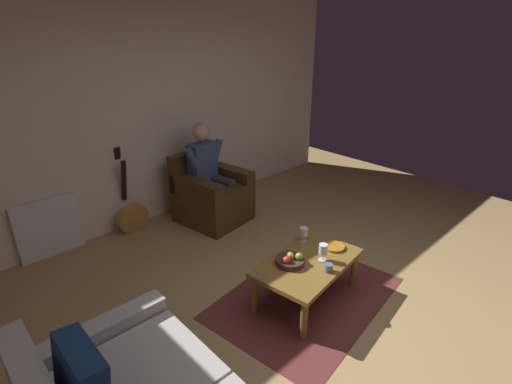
% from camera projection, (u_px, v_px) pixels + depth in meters
% --- Properties ---
extents(ground_plane, '(7.16, 7.16, 0.00)m').
position_uv_depth(ground_plane, '(370.00, 322.00, 3.26)').
color(ground_plane, '#A48251').
extents(wall_back, '(5.61, 0.06, 2.77)m').
position_uv_depth(wall_back, '(164.00, 106.00, 4.71)').
color(wall_back, silver).
rests_on(wall_back, ground).
extents(rug, '(1.82, 1.41, 0.01)m').
position_uv_depth(rug, '(305.00, 297.00, 3.56)').
color(rug, '#5E2927').
rests_on(rug, ground).
extents(armchair, '(0.83, 0.87, 0.86)m').
position_uv_depth(armchair, '(211.00, 196.00, 4.87)').
color(armchair, '#462C14').
rests_on(armchair, ground).
extents(person_seated, '(0.62, 0.59, 1.23)m').
position_uv_depth(person_seated, '(209.00, 170.00, 4.74)').
color(person_seated, '#3C4B6E').
rests_on(person_seated, ground).
extents(coffee_table, '(1.05, 0.73, 0.40)m').
position_uv_depth(coffee_table, '(307.00, 266.00, 3.42)').
color(coffee_table, brown).
rests_on(coffee_table, ground).
extents(guitar, '(0.37, 0.30, 1.02)m').
position_uv_depth(guitar, '(132.00, 214.00, 4.61)').
color(guitar, '#B37A3C').
rests_on(guitar, ground).
extents(radiator, '(0.65, 0.06, 0.64)m').
position_uv_depth(radiator, '(49.00, 228.00, 4.11)').
color(radiator, white).
rests_on(radiator, ground).
extents(wine_glass_near, '(0.08, 0.08, 0.14)m').
position_uv_depth(wine_glass_near, '(304.00, 232.00, 3.66)').
color(wine_glass_near, silver).
rests_on(wine_glass_near, coffee_table).
extents(wine_glass_far, '(0.08, 0.08, 0.16)m').
position_uv_depth(wine_glass_far, '(323.00, 250.00, 3.37)').
color(wine_glass_far, silver).
rests_on(wine_glass_far, coffee_table).
extents(fruit_bowl, '(0.25, 0.25, 0.11)m').
position_uv_depth(fruit_bowl, '(291.00, 260.00, 3.34)').
color(fruit_bowl, '#422722').
rests_on(fruit_bowl, coffee_table).
extents(decorative_dish, '(0.19, 0.19, 0.02)m').
position_uv_depth(decorative_dish, '(334.00, 247.00, 3.59)').
color(decorative_dish, '#AF6F1E').
rests_on(decorative_dish, coffee_table).
extents(candle_jar, '(0.07, 0.07, 0.07)m').
position_uv_depth(candle_jar, '(329.00, 268.00, 3.24)').
color(candle_jar, slate).
rests_on(candle_jar, coffee_table).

